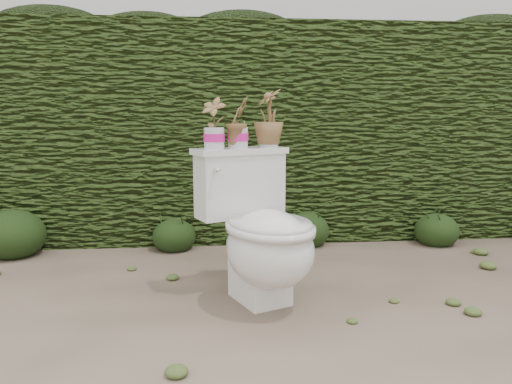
{
  "coord_description": "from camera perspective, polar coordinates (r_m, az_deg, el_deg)",
  "views": [
    {
      "loc": [
        -0.21,
        -2.43,
        0.97
      ],
      "look_at": [
        0.03,
        0.14,
        0.55
      ],
      "focal_mm": 35.0,
      "sensor_mm": 36.0,
      "label": 1
    }
  ],
  "objects": [
    {
      "name": "ground",
      "position": [
        2.63,
        -0.46,
        -12.42
      ],
      "size": [
        60.0,
        60.0,
        0.0
      ],
      "primitive_type": "plane",
      "color": "gray",
      "rests_on": "ground"
    },
    {
      "name": "hedge",
      "position": [
        4.04,
        -2.49,
        6.83
      ],
      "size": [
        8.0,
        1.0,
        1.6
      ],
      "primitive_type": "cube",
      "color": "#3B531B",
      "rests_on": "ground"
    },
    {
      "name": "house_wall",
      "position": [
        8.53,
        0.0,
        16.18
      ],
      "size": [
        8.0,
        3.5,
        4.0
      ],
      "primitive_type": "cube",
      "color": "silver",
      "rests_on": "ground"
    },
    {
      "name": "toilet",
      "position": [
        2.52,
        0.65,
        -4.86
      ],
      "size": [
        0.68,
        0.8,
        0.78
      ],
      "rotation": [
        0.0,
        0.0,
        0.4
      ],
      "color": "silver",
      "rests_on": "ground"
    },
    {
      "name": "potted_plant_left",
      "position": [
        2.6,
        -4.83,
        7.71
      ],
      "size": [
        0.16,
        0.15,
        0.25
      ],
      "primitive_type": "imported",
      "rotation": [
        0.0,
        0.0,
        5.72
      ],
      "color": "#3B7A26",
      "rests_on": "toilet"
    },
    {
      "name": "potted_plant_center",
      "position": [
        2.66,
        -2.08,
        7.81
      ],
      "size": [
        0.17,
        0.18,
        0.26
      ],
      "primitive_type": "imported",
      "rotation": [
        0.0,
        0.0,
        0.94
      ],
      "color": "#3B7A26",
      "rests_on": "toilet"
    },
    {
      "name": "potted_plant_right",
      "position": [
        2.74,
        1.47,
        8.3
      ],
      "size": [
        0.2,
        0.2,
        0.3
      ],
      "primitive_type": "imported",
      "rotation": [
        0.0,
        0.0,
        4.95
      ],
      "color": "#3B7A26",
      "rests_on": "toilet"
    },
    {
      "name": "liriope_clump_1",
      "position": [
        3.76,
        -26.07,
        -4.0
      ],
      "size": [
        0.43,
        0.43,
        0.34
      ],
      "primitive_type": "ellipsoid",
      "color": "#223713",
      "rests_on": "ground"
    },
    {
      "name": "liriope_clump_2",
      "position": [
        3.58,
        -9.35,
        -4.56
      ],
      "size": [
        0.31,
        0.31,
        0.24
      ],
      "primitive_type": "ellipsoid",
      "color": "#223713",
      "rests_on": "ground"
    },
    {
      "name": "liriope_clump_3",
      "position": [
        3.68,
        5.78,
        -3.96
      ],
      "size": [
        0.33,
        0.33,
        0.27
      ],
      "primitive_type": "ellipsoid",
      "color": "#223713",
      "rests_on": "ground"
    },
    {
      "name": "liriope_clump_4",
      "position": [
        3.91,
        19.96,
        -3.77
      ],
      "size": [
        0.32,
        0.32,
        0.26
      ],
      "primitive_type": "ellipsoid",
      "color": "#223713",
      "rests_on": "ground"
    }
  ]
}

